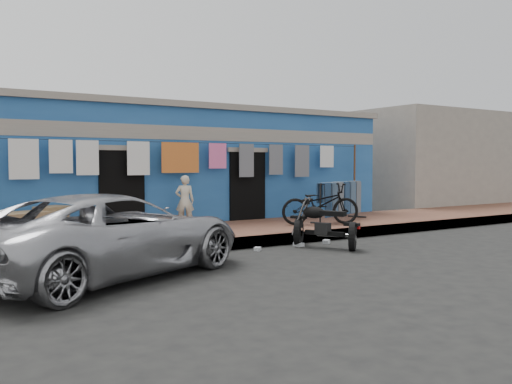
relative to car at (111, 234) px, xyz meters
name	(u,v)px	position (x,y,z in m)	size (l,w,h in m)	color
ground	(312,257)	(3.79, -0.31, -0.68)	(80.00, 80.00, 0.00)	black
sidewalk	(233,233)	(3.79, 2.69, -0.55)	(28.00, 3.00, 0.25)	brown
curb	(267,241)	(3.79, 1.24, -0.55)	(28.00, 0.10, 0.25)	gray
building	(166,167)	(3.79, 6.68, 1.01)	(12.20, 5.20, 3.36)	#225194
neighbor_right	(418,161)	(14.79, 6.69, 1.22)	(6.00, 5.00, 3.80)	#9E9384
clothesline	(193,162)	(3.35, 3.94, 1.14)	(10.06, 0.06, 2.10)	brown
car	(111,234)	(0.00, 0.00, 0.00)	(2.19, 4.81, 1.36)	#B1B1B6
seated_person	(185,201)	(2.97, 3.62, 0.19)	(0.45, 0.30, 1.25)	beige
bicycle	(320,199)	(5.99, 2.15, 0.20)	(0.69, 1.95, 1.26)	black
motorcycle	(325,224)	(4.68, 0.39, -0.17)	(1.15, 1.66, 1.02)	black
charpoy	(39,223)	(-0.41, 3.53, -0.13)	(1.94, 1.44, 0.59)	brown
jeans_rack	(340,200)	(7.07, 2.64, 0.11)	(2.25, 1.23, 1.07)	black
litter_a	(258,249)	(3.31, 0.88, -0.64)	(0.16, 0.12, 0.07)	silver
litter_b	(326,242)	(5.11, 0.86, -0.63)	(0.17, 0.13, 0.09)	silver
litter_c	(299,244)	(4.37, 0.89, -0.64)	(0.20, 0.16, 0.08)	silver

